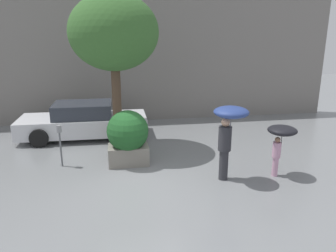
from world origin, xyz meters
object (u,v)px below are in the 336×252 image
at_px(planter_box, 128,136).
at_px(person_adult, 229,125).
at_px(person_child, 281,136).
at_px(street_tree, 114,33).
at_px(parking_meter, 60,137).
at_px(parked_car_near, 84,121).

relative_size(planter_box, person_adult, 0.81).
height_order(person_adult, person_child, person_adult).
bearing_deg(person_child, person_adult, -170.30).
relative_size(street_tree, parking_meter, 3.99).
height_order(parked_car_near, street_tree, street_tree).
distance_m(person_child, parked_car_near, 6.93).
distance_m(parked_car_near, street_tree, 3.63).
xyz_separation_m(person_adult, street_tree, (-2.70, 2.92, 2.20)).
height_order(person_adult, parking_meter, person_adult).
relative_size(planter_box, person_child, 1.15).
bearing_deg(parked_car_near, street_tree, -139.53).
xyz_separation_m(person_adult, parked_car_near, (-3.92, 4.38, -0.89)).
height_order(person_child, street_tree, street_tree).
bearing_deg(parking_meter, person_child, -15.71).
xyz_separation_m(planter_box, parking_meter, (-1.90, 0.12, 0.03)).
height_order(person_child, parking_meter, person_child).
height_order(street_tree, parking_meter, street_tree).
bearing_deg(person_adult, parking_meter, -146.34).
bearing_deg(person_adult, person_child, 56.01).
xyz_separation_m(person_child, parking_meter, (-5.80, 1.63, -0.25)).
bearing_deg(person_adult, planter_box, -157.63).
height_order(person_adult, parked_car_near, person_adult).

